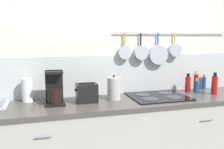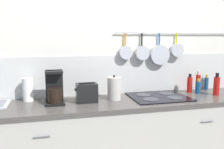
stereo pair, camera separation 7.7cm
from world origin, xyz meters
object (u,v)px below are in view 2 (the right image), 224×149
paper_towel_roll (28,89)px  bottle_vinegar (206,83)px  toaster (87,93)px  coffee_maker (55,90)px  kettle (114,88)px  bottle_hot_sauce (190,84)px  bottle_sesame_oil (198,82)px  bottle_olive_oil (198,87)px  bottle_dish_soap (217,85)px

paper_towel_roll → bottle_vinegar: size_ratio=1.29×
toaster → paper_towel_roll: bearing=162.1°
paper_towel_roll → coffee_maker: bearing=-32.7°
kettle → bottle_hot_sauce: kettle is taller
kettle → bottle_sesame_oil: 1.12m
bottle_hot_sauce → bottle_vinegar: 0.31m
bottle_hot_sauce → bottle_sesame_oil: 0.16m
paper_towel_roll → bottle_olive_oil: size_ratio=1.42×
kettle → bottle_vinegar: kettle is taller
bottle_hot_sauce → bottle_olive_oil: bearing=-39.6°
paper_towel_roll → coffee_maker: coffee_maker is taller
kettle → toaster: bearing=-173.8°
bottle_dish_soap → bottle_hot_sauce: bearing=138.1°
bottle_sesame_oil → coffee_maker: bearing=-174.1°
paper_towel_roll → coffee_maker: 0.32m
paper_towel_roll → bottle_olive_oil: paper_towel_roll is taller
toaster → kettle: bearing=6.2°
bottle_hot_sauce → kettle: bearing=-173.5°
bottle_olive_oil → kettle: bearing=-177.4°
kettle → bottle_dish_soap: (1.19, -0.09, -0.01)m
bottle_olive_oil → bottle_vinegar: size_ratio=0.91×
bottle_sesame_oil → bottle_vinegar: (0.15, 0.04, -0.02)m
paper_towel_roll → bottle_vinegar: (2.14, 0.05, -0.04)m
coffee_maker → toaster: coffee_maker is taller
bottle_sesame_oil → bottle_dish_soap: 0.27m
kettle → bottle_vinegar: size_ratio=1.40×
paper_towel_roll → bottle_sesame_oil: bearing=0.2°
coffee_maker → bottle_dish_soap: coffee_maker is taller
bottle_hot_sauce → bottle_vinegar: bottle_hot_sauce is taller
kettle → bottle_sesame_oil: kettle is taller
bottle_olive_oil → bottle_sesame_oil: 0.14m
kettle → bottle_hot_sauce: 0.97m
kettle → bottle_olive_oil: kettle is taller
bottle_dish_soap → bottle_sesame_oil: bearing=106.3°
bottle_vinegar → bottle_sesame_oil: bearing=-164.8°
coffee_maker → bottle_sesame_oil: 1.74m
coffee_maker → bottle_dish_soap: size_ratio=1.31×
kettle → coffee_maker: bearing=-178.6°
bottle_olive_oil → bottle_dish_soap: (0.15, -0.14, 0.04)m
coffee_maker → bottle_olive_oil: (1.66, 0.06, -0.06)m
bottle_dish_soap → bottle_vinegar: 0.30m
coffee_maker → bottle_vinegar: 1.89m
bottle_olive_oil → bottle_vinegar: (0.22, 0.16, 0.01)m
kettle → bottle_vinegar: 1.27m
paper_towel_roll → coffee_maker: size_ratio=0.73×
kettle → bottle_dish_soap: 1.19m
bottle_sesame_oil → toaster: bearing=-172.0°
bottle_sesame_oil → bottle_vinegar: bearing=15.2°
coffee_maker → bottle_vinegar: bearing=6.7°
bottle_sesame_oil → bottle_vinegar: size_ratio=1.30×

